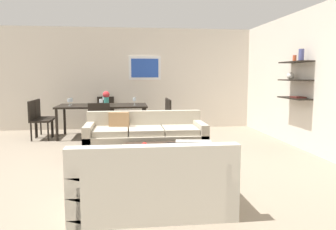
{
  "coord_description": "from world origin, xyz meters",
  "views": [
    {
      "loc": [
        -0.37,
        -5.55,
        1.44
      ],
      "look_at": [
        0.33,
        0.2,
        0.75
      ],
      "focal_mm": 35.53,
      "sensor_mm": 36.0,
      "label": 1
    }
  ],
  "objects_px": {
    "decorative_bowl": "(171,146)",
    "wine_glass_left_near": "(69,101)",
    "sofa_beige": "(145,140)",
    "dining_chair_right_far": "(162,113)",
    "centerpiece_vase": "(106,97)",
    "dining_chair_left_far": "(42,115)",
    "apple_on_coffee_table": "(145,145)",
    "candle_jar": "(181,147)",
    "wine_glass_right_near": "(134,100)",
    "loveseat_white": "(152,184)",
    "dining_chair_right_near": "(164,116)",
    "wine_glass_foot": "(101,101)",
    "wine_glass_left_far": "(71,100)",
    "wine_glass_head": "(104,99)",
    "coffee_table": "(167,161)",
    "dining_table": "(103,108)",
    "dining_chair_left_near": "(37,117)",
    "dining_chair_foot": "(100,121)",
    "dining_chair_head": "(106,111)"
  },
  "relations": [
    {
      "from": "coffee_table",
      "to": "candle_jar",
      "type": "distance_m",
      "value": 0.33
    },
    {
      "from": "coffee_table",
      "to": "candle_jar",
      "type": "xyz_separation_m",
      "value": [
        0.19,
        -0.15,
        0.23
      ]
    },
    {
      "from": "decorative_bowl",
      "to": "dining_chair_right_near",
      "type": "relative_size",
      "value": 0.34
    },
    {
      "from": "sofa_beige",
      "to": "wine_glass_right_near",
      "type": "distance_m",
      "value": 1.98
    },
    {
      "from": "centerpiece_vase",
      "to": "coffee_table",
      "type": "bearing_deg",
      "value": -71.42
    },
    {
      "from": "dining_chair_head",
      "to": "centerpiece_vase",
      "type": "xyz_separation_m",
      "value": [
        0.09,
        -0.93,
        0.43
      ]
    },
    {
      "from": "apple_on_coffee_table",
      "to": "dining_chair_foot",
      "type": "distance_m",
      "value": 2.31
    },
    {
      "from": "apple_on_coffee_table",
      "to": "wine_glass_right_near",
      "type": "relative_size",
      "value": 0.46
    },
    {
      "from": "dining_chair_left_far",
      "to": "wine_glass_left_far",
      "type": "relative_size",
      "value": 5.36
    },
    {
      "from": "apple_on_coffee_table",
      "to": "centerpiece_vase",
      "type": "distance_m",
      "value": 3.2
    },
    {
      "from": "apple_on_coffee_table",
      "to": "centerpiece_vase",
      "type": "height_order",
      "value": "centerpiece_vase"
    },
    {
      "from": "decorative_bowl",
      "to": "dining_chair_left_near",
      "type": "relative_size",
      "value": 0.34
    },
    {
      "from": "candle_jar",
      "to": "dining_chair_right_far",
      "type": "height_order",
      "value": "dining_chair_right_far"
    },
    {
      "from": "centerpiece_vase",
      "to": "wine_glass_left_far",
      "type": "bearing_deg",
      "value": 170.5
    },
    {
      "from": "loveseat_white",
      "to": "dining_chair_right_near",
      "type": "relative_size",
      "value": 1.89
    },
    {
      "from": "dining_chair_left_far",
      "to": "dining_chair_foot",
      "type": "relative_size",
      "value": 1.0
    },
    {
      "from": "sofa_beige",
      "to": "dining_chair_right_far",
      "type": "bearing_deg",
      "value": 76.37
    },
    {
      "from": "wine_glass_left_near",
      "to": "centerpiece_vase",
      "type": "height_order",
      "value": "centerpiece_vase"
    },
    {
      "from": "sofa_beige",
      "to": "dining_chair_right_near",
      "type": "distance_m",
      "value": 1.88
    },
    {
      "from": "dining_chair_left_far",
      "to": "apple_on_coffee_table",
      "type": "bearing_deg",
      "value": -55.66
    },
    {
      "from": "apple_on_coffee_table",
      "to": "wine_glass_left_near",
      "type": "xyz_separation_m",
      "value": [
        -1.57,
        2.95,
        0.45
      ]
    },
    {
      "from": "loveseat_white",
      "to": "dining_chair_left_near",
      "type": "xyz_separation_m",
      "value": [
        -2.27,
        4.24,
        0.21
      ]
    },
    {
      "from": "coffee_table",
      "to": "dining_chair_right_far",
      "type": "xyz_separation_m",
      "value": [
        0.29,
        3.39,
        0.31
      ]
    },
    {
      "from": "sofa_beige",
      "to": "dining_table",
      "type": "relative_size",
      "value": 1.03
    },
    {
      "from": "decorative_bowl",
      "to": "wine_glass_left_near",
      "type": "xyz_separation_m",
      "value": [
        -1.95,
        3.08,
        0.46
      ]
    },
    {
      "from": "dining_chair_left_far",
      "to": "wine_glass_head",
      "type": "bearing_deg",
      "value": 8.9
    },
    {
      "from": "decorative_bowl",
      "to": "wine_glass_left_far",
      "type": "distance_m",
      "value": 3.89
    },
    {
      "from": "wine_glass_right_near",
      "to": "centerpiece_vase",
      "type": "xyz_separation_m",
      "value": [
        -0.66,
        0.12,
        0.06
      ]
    },
    {
      "from": "centerpiece_vase",
      "to": "sofa_beige",
      "type": "bearing_deg",
      "value": -68.16
    },
    {
      "from": "dining_chair_right_far",
      "to": "dining_chair_foot",
      "type": "height_order",
      "value": "same"
    },
    {
      "from": "dining_chair_right_far",
      "to": "coffee_table",
      "type": "bearing_deg",
      "value": -94.93
    },
    {
      "from": "candle_jar",
      "to": "wine_glass_foot",
      "type": "height_order",
      "value": "wine_glass_foot"
    },
    {
      "from": "candle_jar",
      "to": "wine_glass_left_near",
      "type": "height_order",
      "value": "wine_glass_left_near"
    },
    {
      "from": "coffee_table",
      "to": "wine_glass_left_near",
      "type": "height_order",
      "value": "wine_glass_left_near"
    },
    {
      "from": "dining_table",
      "to": "loveseat_white",
      "type": "bearing_deg",
      "value": -79.39
    },
    {
      "from": "decorative_bowl",
      "to": "centerpiece_vase",
      "type": "bearing_deg",
      "value": 109.29
    },
    {
      "from": "dining_chair_left_far",
      "to": "loveseat_white",
      "type": "bearing_deg",
      "value": -64.2
    },
    {
      "from": "coffee_table",
      "to": "dining_chair_left_far",
      "type": "xyz_separation_m",
      "value": [
        -2.58,
        3.39,
        0.31
      ]
    },
    {
      "from": "dining_chair_right_far",
      "to": "wine_glass_left_far",
      "type": "xyz_separation_m",
      "value": [
        -2.18,
        -0.1,
        0.36
      ]
    },
    {
      "from": "dining_chair_head",
      "to": "wine_glass_head",
      "type": "relative_size",
      "value": 5.34
    },
    {
      "from": "wine_glass_left_near",
      "to": "dining_chair_foot",
      "type": "bearing_deg",
      "value": -47.04
    },
    {
      "from": "wine_glass_left_far",
      "to": "wine_glass_left_near",
      "type": "distance_m",
      "value": 0.26
    },
    {
      "from": "decorative_bowl",
      "to": "candle_jar",
      "type": "bearing_deg",
      "value": -36.54
    },
    {
      "from": "decorative_bowl",
      "to": "dining_chair_left_far",
      "type": "relative_size",
      "value": 0.34
    },
    {
      "from": "wine_glass_head",
      "to": "centerpiece_vase",
      "type": "height_order",
      "value": "centerpiece_vase"
    },
    {
      "from": "dining_chair_head",
      "to": "wine_glass_left_near",
      "type": "distance_m",
      "value": 1.34
    },
    {
      "from": "loveseat_white",
      "to": "dining_chair_right_near",
      "type": "bearing_deg",
      "value": 81.97
    },
    {
      "from": "decorative_bowl",
      "to": "centerpiece_vase",
      "type": "distance_m",
      "value": 3.42
    },
    {
      "from": "wine_glass_left_far",
      "to": "wine_glass_right_near",
      "type": "relative_size",
      "value": 0.91
    },
    {
      "from": "candle_jar",
      "to": "dining_chair_left_far",
      "type": "height_order",
      "value": "dining_chair_left_far"
    }
  ]
}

